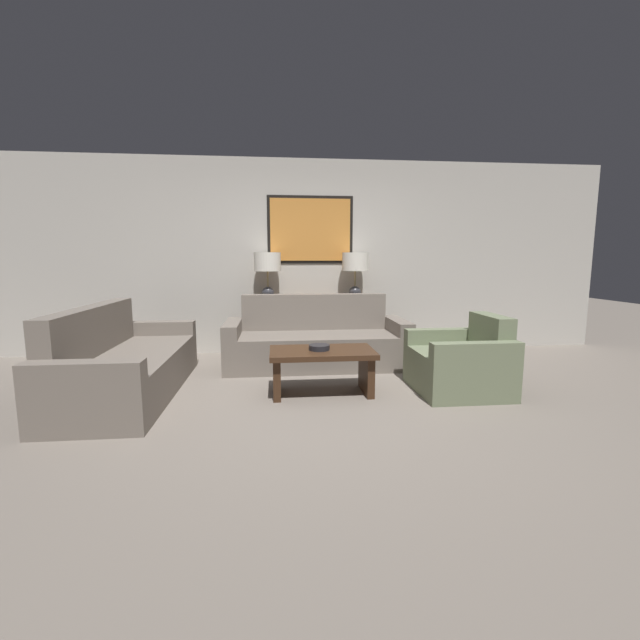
{
  "coord_description": "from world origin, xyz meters",
  "views": [
    {
      "loc": [
        -0.49,
        -3.67,
        1.31
      ],
      "look_at": [
        -0.02,
        0.89,
        0.65
      ],
      "focal_mm": 24.0,
      "sensor_mm": 36.0,
      "label": 1
    }
  ],
  "objects_px": {
    "decorative_bowl": "(319,347)",
    "table_lamp_right": "(355,266)",
    "console_table": "(312,327)",
    "table_lamp_left": "(267,266)",
    "couch_by_back_wall": "(316,343)",
    "armchair_near_back_wall": "(461,364)",
    "coffee_table": "(322,363)",
    "couch_by_side": "(125,365)"
  },
  "relations": [
    {
      "from": "decorative_bowl",
      "to": "table_lamp_right",
      "type": "bearing_deg",
      "value": 69.0
    },
    {
      "from": "couch_by_back_wall",
      "to": "armchair_near_back_wall",
      "type": "distance_m",
      "value": 1.78
    },
    {
      "from": "table_lamp_right",
      "to": "coffee_table",
      "type": "bearing_deg",
      "value": -110.22
    },
    {
      "from": "console_table",
      "to": "coffee_table",
      "type": "height_order",
      "value": "console_table"
    },
    {
      "from": "table_lamp_right",
      "to": "decorative_bowl",
      "type": "bearing_deg",
      "value": -111.0
    },
    {
      "from": "table_lamp_left",
      "to": "table_lamp_right",
      "type": "height_order",
      "value": "same"
    },
    {
      "from": "table_lamp_right",
      "to": "couch_by_side",
      "type": "relative_size",
      "value": 0.29
    },
    {
      "from": "couch_by_back_wall",
      "to": "coffee_table",
      "type": "height_order",
      "value": "couch_by_back_wall"
    },
    {
      "from": "coffee_table",
      "to": "table_lamp_right",
      "type": "bearing_deg",
      "value": 69.78
    },
    {
      "from": "console_table",
      "to": "decorative_bowl",
      "type": "bearing_deg",
      "value": -92.58
    },
    {
      "from": "console_table",
      "to": "armchair_near_back_wall",
      "type": "bearing_deg",
      "value": -53.56
    },
    {
      "from": "console_table",
      "to": "table_lamp_left",
      "type": "height_order",
      "value": "table_lamp_left"
    },
    {
      "from": "armchair_near_back_wall",
      "to": "console_table",
      "type": "bearing_deg",
      "value": 126.44
    },
    {
      "from": "couch_by_side",
      "to": "armchair_near_back_wall",
      "type": "bearing_deg",
      "value": -4.33
    },
    {
      "from": "table_lamp_left",
      "to": "armchair_near_back_wall",
      "type": "distance_m",
      "value": 2.79
    },
    {
      "from": "console_table",
      "to": "couch_by_back_wall",
      "type": "bearing_deg",
      "value": -90.0
    },
    {
      "from": "couch_by_back_wall",
      "to": "coffee_table",
      "type": "bearing_deg",
      "value": -92.6
    },
    {
      "from": "console_table",
      "to": "table_lamp_right",
      "type": "height_order",
      "value": "table_lamp_right"
    },
    {
      "from": "couch_by_back_wall",
      "to": "armchair_near_back_wall",
      "type": "xyz_separation_m",
      "value": [
        1.33,
        -1.18,
        -0.01
      ]
    },
    {
      "from": "console_table",
      "to": "table_lamp_right",
      "type": "bearing_deg",
      "value": 0.0
    },
    {
      "from": "table_lamp_right",
      "to": "couch_by_back_wall",
      "type": "relative_size",
      "value": 0.29
    },
    {
      "from": "table_lamp_left",
      "to": "couch_by_back_wall",
      "type": "distance_m",
      "value": 1.26
    },
    {
      "from": "couch_by_side",
      "to": "table_lamp_left",
      "type": "bearing_deg",
      "value": 48.7
    },
    {
      "from": "console_table",
      "to": "table_lamp_left",
      "type": "xyz_separation_m",
      "value": [
        -0.59,
        0.0,
        0.83
      ]
    },
    {
      "from": "table_lamp_left",
      "to": "couch_by_back_wall",
      "type": "bearing_deg",
      "value": -46.28
    },
    {
      "from": "couch_by_side",
      "to": "coffee_table",
      "type": "xyz_separation_m",
      "value": [
        1.9,
        -0.19,
        0.03
      ]
    },
    {
      "from": "console_table",
      "to": "armchair_near_back_wall",
      "type": "height_order",
      "value": "armchair_near_back_wall"
    },
    {
      "from": "decorative_bowl",
      "to": "couch_by_side",
      "type": "bearing_deg",
      "value": 174.05
    },
    {
      "from": "decorative_bowl",
      "to": "armchair_near_back_wall",
      "type": "height_order",
      "value": "armchair_near_back_wall"
    },
    {
      "from": "couch_by_back_wall",
      "to": "couch_by_side",
      "type": "relative_size",
      "value": 1.0
    },
    {
      "from": "armchair_near_back_wall",
      "to": "decorative_bowl",
      "type": "bearing_deg",
      "value": 177.84
    },
    {
      "from": "table_lamp_right",
      "to": "coffee_table",
      "type": "relative_size",
      "value": 0.64
    },
    {
      "from": "couch_by_side",
      "to": "armchair_near_back_wall",
      "type": "height_order",
      "value": "couch_by_side"
    },
    {
      "from": "couch_by_back_wall",
      "to": "table_lamp_right",
      "type": "bearing_deg",
      "value": 46.28
    },
    {
      "from": "table_lamp_right",
      "to": "armchair_near_back_wall",
      "type": "bearing_deg",
      "value": -67.74
    },
    {
      "from": "table_lamp_left",
      "to": "table_lamp_right",
      "type": "distance_m",
      "value": 1.18
    },
    {
      "from": "coffee_table",
      "to": "armchair_near_back_wall",
      "type": "xyz_separation_m",
      "value": [
        1.38,
        -0.05,
        -0.04
      ]
    },
    {
      "from": "couch_by_side",
      "to": "decorative_bowl",
      "type": "distance_m",
      "value": 1.89
    },
    {
      "from": "table_lamp_left",
      "to": "armchair_near_back_wall",
      "type": "relative_size",
      "value": 0.72
    },
    {
      "from": "table_lamp_left",
      "to": "couch_by_side",
      "type": "relative_size",
      "value": 0.29
    },
    {
      "from": "console_table",
      "to": "couch_by_side",
      "type": "height_order",
      "value": "couch_by_side"
    },
    {
      "from": "table_lamp_left",
      "to": "coffee_table",
      "type": "distance_m",
      "value": 2.04
    }
  ]
}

